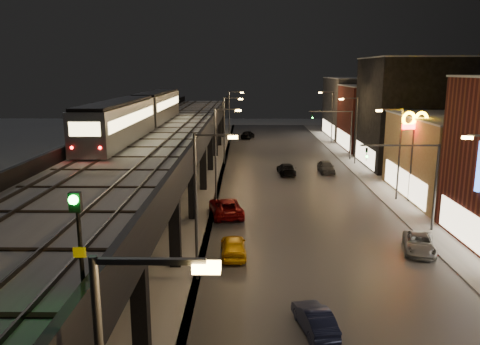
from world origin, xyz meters
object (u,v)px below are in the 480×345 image
object	(u,v)px
car_onc_dark	(419,244)
subway_train	(142,112)
car_mid_dark	(286,169)
rail_signal	(77,223)
car_taxi	(233,247)
car_near_white	(315,320)
car_onc_red	(326,167)
car_mid_silver	(226,208)
car_far_white	(248,135)

from	to	relation	value
car_onc_dark	subway_train	bearing A→B (deg)	158.37
subway_train	car_mid_dark	world-z (taller)	subway_train
rail_signal	car_taxi	xyz separation A→B (m)	(3.51, 18.63, -7.94)
rail_signal	car_near_white	xyz separation A→B (m)	(7.72, 9.29, -8.03)
rail_signal	car_mid_dark	world-z (taller)	rail_signal
rail_signal	car_near_white	distance (m)	14.51
car_onc_red	car_mid_dark	bearing A→B (deg)	-169.35
car_taxi	car_onc_red	xyz separation A→B (m)	(10.79, 26.80, 0.03)
car_near_white	car_mid_dark	world-z (taller)	car_mid_dark
subway_train	car_mid_silver	bearing A→B (deg)	-44.51
car_onc_red	car_far_white	bearing A→B (deg)	106.72
car_mid_silver	car_far_white	size ratio (longest dim) A/B	1.28
car_mid_silver	car_onc_dark	bearing A→B (deg)	138.64
car_near_white	car_mid_dark	xyz separation A→B (m)	(1.54, 35.07, 0.06)
subway_train	car_taxi	bearing A→B (deg)	-61.11
car_mid_dark	car_taxi	bearing A→B (deg)	73.29
car_onc_dark	car_near_white	bearing A→B (deg)	-115.54
car_mid_dark	car_onc_red	bearing A→B (deg)	-172.09
car_mid_silver	car_onc_dark	world-z (taller)	car_mid_silver
car_onc_red	car_onc_dark	bearing A→B (deg)	-86.50
car_taxi	subway_train	bearing A→B (deg)	-64.62
car_onc_red	car_near_white	bearing A→B (deg)	-101.66
car_mid_silver	car_mid_dark	size ratio (longest dim) A/B	1.18
rail_signal	car_onc_red	size ratio (longest dim) A/B	0.66
car_mid_silver	car_onc_red	xyz separation A→B (m)	(11.70, 17.69, -0.03)
car_taxi	car_far_white	size ratio (longest dim) A/B	0.97
car_near_white	car_far_white	xyz separation A→B (m)	(-3.09, 65.74, 0.12)
car_near_white	car_far_white	distance (m)	65.81
subway_train	rail_signal	distance (m)	37.14
rail_signal	car_mid_dark	distance (m)	46.01
car_near_white	car_far_white	bearing A→B (deg)	-98.83
subway_train	car_onc_dark	world-z (taller)	subway_train
car_onc_dark	car_mid_dark	bearing A→B (deg)	121.27
subway_train	car_mid_dark	xyz separation A→B (m)	(15.66, 7.78, -7.63)
subway_train	car_far_white	xyz separation A→B (m)	(11.03, 38.45, -7.57)
subway_train	car_mid_silver	world-z (taller)	subway_train
car_taxi	car_far_white	world-z (taller)	car_far_white
rail_signal	car_near_white	world-z (taller)	rail_signal
car_mid_silver	car_onc_red	bearing A→B (deg)	-134.30
car_mid_dark	car_far_white	xyz separation A→B (m)	(-4.63, 30.68, 0.05)
car_taxi	car_far_white	bearing A→B (deg)	-94.66
subway_train	car_mid_silver	xyz separation A→B (m)	(8.99, -8.84, -7.54)
car_mid_silver	car_far_white	distance (m)	47.34
subway_train	car_near_white	bearing A→B (deg)	-62.64
car_mid_silver	car_onc_dark	size ratio (longest dim) A/B	1.25
car_mid_silver	subway_train	bearing A→B (deg)	-55.32
car_mid_silver	car_far_white	world-z (taller)	car_mid_silver
car_mid_dark	car_onc_red	distance (m)	5.14
rail_signal	car_onc_dark	world-z (taller)	rail_signal
subway_train	car_onc_dark	distance (m)	29.56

